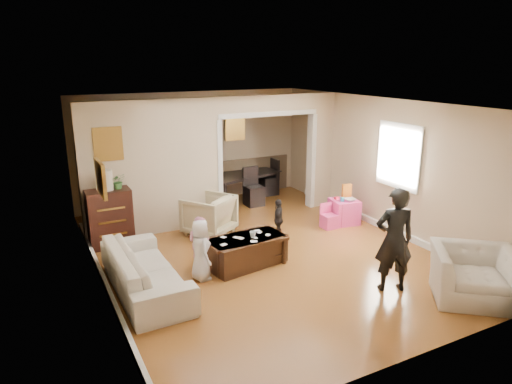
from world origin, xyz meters
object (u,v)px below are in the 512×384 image
child_kneel_a (201,250)px  child_toddler (278,219)px  play_table (344,211)px  dining_table (242,186)px  armchair_back (209,215)px  adult_person (394,240)px  coffee_table (246,251)px  coffee_cup (253,235)px  cyan_cup (342,199)px  table_lamp (106,180)px  dresser (110,218)px  armchair_front (474,275)px  child_kneel_b (200,242)px  sofa (145,270)px

child_kneel_a → child_toddler: child_kneel_a is taller
play_table → child_toddler: 1.68m
dining_table → armchair_back: bearing=-144.6°
adult_person → coffee_table: bearing=-27.4°
coffee_table → coffee_cup: 0.31m
cyan_cup → child_kneel_a: 3.60m
child_toddler → cyan_cup: bearing=133.6°
coffee_table → play_table: size_ratio=2.45×
table_lamp → coffee_table: size_ratio=0.28×
child_kneel_a → armchair_back: bearing=-24.9°
coffee_cup → dining_table: dining_table is taller
dresser → dining_table: dresser is taller
dresser → coffee_table: 2.64m
adult_person → child_toddler: 2.58m
armchair_front → dresser: (-4.21, 4.37, 0.17)m
armchair_front → coffee_cup: armchair_front is taller
dresser → child_toddler: 3.10m
coffee_table → adult_person: adult_person is taller
dresser → dining_table: 3.80m
adult_person → child_kneel_a: adult_person is taller
table_lamp → cyan_cup: table_lamp is taller
armchair_back → armchair_front: bearing=86.7°
coffee_table → child_kneel_b: size_ratio=1.49×
dresser → child_toddler: size_ratio=1.34×
coffee_cup → child_kneel_b: size_ratio=0.13×
cyan_cup → child_kneel_a: bearing=-164.1°
adult_person → dresser: bearing=-25.6°
armchair_front → coffee_table: (-2.38, 2.50, -0.12)m
coffee_table → cyan_cup: bearing=17.8°
armchair_front → child_toddler: (-1.33, 3.25, 0.03)m
cyan_cup → child_kneel_b: size_ratio=0.09×
child_toddler → armchair_front: bearing=62.5°
dresser → child_toddler: bearing=-21.3°
adult_person → child_toddler: (-0.48, 2.50, -0.39)m
coffee_table → child_kneel_b: (-0.70, 0.30, 0.19)m
dresser → cyan_cup: 4.56m
adult_person → child_toddler: size_ratio=1.99×
table_lamp → child_kneel_a: (0.98, -2.02, -0.76)m
coffee_cup → adult_person: bearing=-49.9°
table_lamp → adult_person: adult_person is taller
sofa → child_kneel_b: (1.01, 0.41, 0.10)m
cyan_cup → dining_table: 2.85m
armchair_front → adult_person: 1.20m
child_toddler → play_table: bearing=135.1°
cyan_cup → dining_table: dining_table is taller
adult_person → child_kneel_a: size_ratio=1.63×
sofa → coffee_table: (1.71, 0.11, -0.09)m
coffee_table → cyan_cup: 2.76m
coffee_cup → child_kneel_a: child_kneel_a is taller
armchair_back → dining_table: bearing=-164.3°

